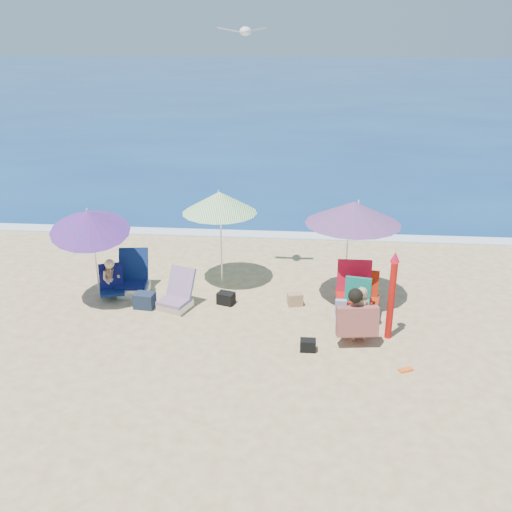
# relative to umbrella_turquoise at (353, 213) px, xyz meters

# --- Properties ---
(ground) EXTENTS (120.00, 120.00, 0.00)m
(ground) POSITION_rel_umbrella_turquoise_xyz_m (-1.40, -1.61, -1.75)
(ground) COLOR #D8BC84
(ground) RESTS_ON ground
(sea) EXTENTS (120.00, 80.00, 0.12)m
(sea) POSITION_rel_umbrella_turquoise_xyz_m (-1.40, 43.39, -1.80)
(sea) COLOR navy
(sea) RESTS_ON ground
(foam) EXTENTS (120.00, 0.50, 0.04)m
(foam) POSITION_rel_umbrella_turquoise_xyz_m (-1.40, 3.49, -1.73)
(foam) COLOR white
(foam) RESTS_ON ground
(umbrella_turquoise) EXTENTS (2.25, 2.25, 1.99)m
(umbrella_turquoise) POSITION_rel_umbrella_turquoise_xyz_m (0.00, 0.00, 0.00)
(umbrella_turquoise) COLOR white
(umbrella_turquoise) RESTS_ON ground
(umbrella_striped) EXTENTS (1.46, 1.46, 1.94)m
(umbrella_striped) POSITION_rel_umbrella_turquoise_xyz_m (-2.52, 0.61, -0.05)
(umbrella_striped) COLOR white
(umbrella_striped) RESTS_ON ground
(umbrella_blue) EXTENTS (1.84, 1.88, 1.96)m
(umbrella_blue) POSITION_rel_umbrella_turquoise_xyz_m (-4.72, -0.46, -0.14)
(umbrella_blue) COLOR white
(umbrella_blue) RESTS_ON ground
(furled_umbrella) EXTENTS (0.20, 0.28, 1.50)m
(furled_umbrella) POSITION_rel_umbrella_turquoise_xyz_m (0.59, -1.33, -0.93)
(furled_umbrella) COLOR red
(furled_umbrella) RESTS_ON ground
(chair_navy) EXTENTS (0.69, 0.79, 0.81)m
(chair_navy) POSITION_rel_umbrella_turquoise_xyz_m (-4.16, 0.02, -1.54)
(chair_navy) COLOR #0C1443
(chair_navy) RESTS_ON ground
(chair_rainbow) EXTENTS (0.71, 0.80, 0.73)m
(chair_rainbow) POSITION_rel_umbrella_turquoise_xyz_m (-3.18, -0.58, -1.56)
(chair_rainbow) COLOR #D4504A
(chair_rainbow) RESTS_ON ground
(camp_chair_left) EXTENTS (0.61, 0.61, 1.05)m
(camp_chair_left) POSITION_rel_umbrella_turquoise_xyz_m (0.05, -0.79, -1.44)
(camp_chair_left) COLOR #B9120D
(camp_chair_left) RESTS_ON ground
(camp_chair_right) EXTENTS (0.81, 0.70, 0.91)m
(camp_chair_right) POSITION_rel_umbrella_turquoise_xyz_m (0.14, -0.77, -1.42)
(camp_chair_right) COLOR #A5280B
(camp_chair_right) RESTS_ON ground
(person_center) EXTENTS (0.70, 0.65, 0.99)m
(person_center) POSITION_rel_umbrella_turquoise_xyz_m (0.05, -1.56, -1.27)
(person_center) COLOR tan
(person_center) RESTS_ON ground
(person_left) EXTENTS (0.59, 0.64, 0.82)m
(person_left) POSITION_rel_umbrella_turquoise_xyz_m (-4.52, -0.22, -1.38)
(person_left) COLOR tan
(person_left) RESTS_ON ground
(bag_navy_a) EXTENTS (0.40, 0.31, 0.29)m
(bag_navy_a) POSITION_rel_umbrella_turquoise_xyz_m (-3.78, -0.62, -1.61)
(bag_navy_a) COLOR #1A263B
(bag_navy_a) RESTS_ON ground
(bag_black_a) EXTENTS (0.36, 0.31, 0.22)m
(bag_black_a) POSITION_rel_umbrella_turquoise_xyz_m (-2.29, -0.33, -1.64)
(bag_black_a) COLOR black
(bag_black_a) RESTS_ON ground
(bag_tan) EXTENTS (0.31, 0.26, 0.23)m
(bag_tan) POSITION_rel_umbrella_turquoise_xyz_m (-1.00, -0.27, -1.63)
(bag_tan) COLOR #A1805C
(bag_tan) RESTS_ON ground
(bag_navy_b) EXTENTS (0.49, 0.41, 0.32)m
(bag_navy_b) POSITION_rel_umbrella_turquoise_xyz_m (0.25, -0.83, -1.59)
(bag_navy_b) COLOR #171A34
(bag_navy_b) RESTS_ON ground
(bag_black_b) EXTENTS (0.25, 0.18, 0.19)m
(bag_black_b) POSITION_rel_umbrella_turquoise_xyz_m (-0.75, -1.89, -1.65)
(bag_black_b) COLOR black
(bag_black_b) RESTS_ON ground
(orange_item) EXTENTS (0.24, 0.18, 0.03)m
(orange_item) POSITION_rel_umbrella_turquoise_xyz_m (0.74, -2.35, -1.74)
(orange_item) COLOR #FF5E1A
(orange_item) RESTS_ON ground
(seagull) EXTENTS (0.87, 0.41, 0.16)m
(seagull) POSITION_rel_umbrella_turquoise_xyz_m (-2.02, 0.83, 3.03)
(seagull) COLOR white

